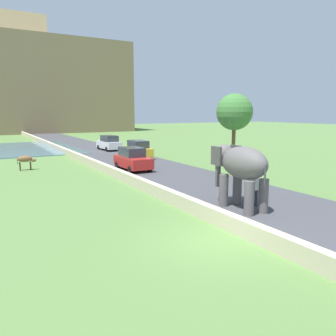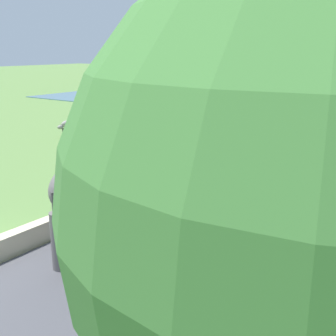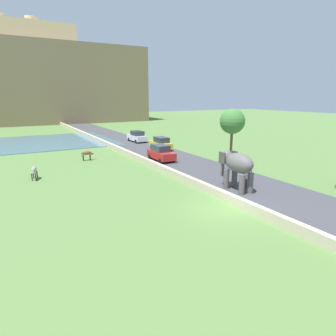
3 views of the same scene
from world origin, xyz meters
The scene contains 13 objects.
ground_plane centered at (0.00, 0.00, 0.00)m, with size 220.00×220.00×0.00m, color #567A3D.
road_surface centered at (5.00, 20.00, 0.03)m, with size 7.00×120.00×0.06m, color #424247.
barrier_wall centered at (1.20, 18.00, 0.32)m, with size 0.40×110.00×0.65m, color beige.
hill_distant centered at (-6.00, 78.89, 10.16)m, with size 64.00×28.00×20.33m, color #7F6B4C.
fort_on_hill centered at (-6.38, 78.89, 23.43)m, with size 30.20×8.00×7.40m.
elephant centered at (3.43, 2.63, 2.04)m, with size 1.41×3.47×2.99m.
person_beside_elephant centered at (4.36, 2.52, 0.87)m, with size 0.36×0.22×1.63m.
car_red centered at (3.43, 14.99, 0.90)m, with size 1.80×4.00×1.80m.
car_white centered at (6.58, 28.99, 0.90)m, with size 1.93×4.07×1.80m.
car_yellow centered at (6.57, 20.91, 0.90)m, with size 1.91×4.06×1.80m.
cow_grey centered at (-9.91, 13.63, 0.84)m, with size 0.70×1.42×1.15m.
cow_brown centered at (-3.83, 19.26, 0.84)m, with size 1.40×0.52×1.15m.
tree_near centered at (9.55, 10.29, 4.50)m, with size 2.68×2.68×5.87m.
Camera 3 is at (-11.90, -13.87, 7.18)m, focal length 31.49 mm.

